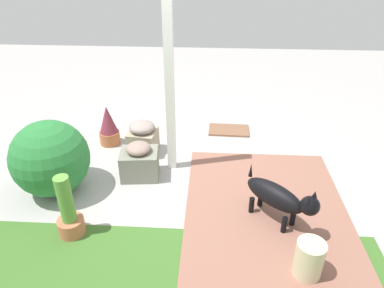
{
  "coord_description": "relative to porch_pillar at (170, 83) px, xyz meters",
  "views": [
    {
      "loc": [
        -0.3,
        3.77,
        2.68
      ],
      "look_at": [
        -0.07,
        -0.05,
        0.43
      ],
      "focal_mm": 33.35,
      "sensor_mm": 36.0,
      "label": 1
    }
  ],
  "objects": [
    {
      "name": "brick_path",
      "position": [
        -1.15,
        0.85,
        -1.16
      ],
      "size": [
        1.8,
        2.4,
        0.02
      ],
      "primitive_type": "cube",
      "color": "#905F4E",
      "rests_on": "ground"
    },
    {
      "name": "dog",
      "position": [
        -1.23,
        1.0,
        -0.84
      ],
      "size": [
        0.72,
        0.69,
        0.58
      ],
      "color": "black",
      "rests_on": "ground"
    },
    {
      "name": "porch_pillar",
      "position": [
        0.0,
        0.0,
        0.0
      ],
      "size": [
        0.1,
        0.1,
        2.35
      ],
      "primitive_type": "cube",
      "color": "white",
      "rests_on": "ground"
    },
    {
      "name": "terracotta_pot_spiky",
      "position": [
        0.98,
        -0.55,
        -0.89
      ],
      "size": [
        0.29,
        0.29,
        0.6
      ],
      "color": "#AE603B",
      "rests_on": "ground"
    },
    {
      "name": "ceramic_urn",
      "position": [
        -1.41,
        1.68,
        -0.98
      ],
      "size": [
        0.26,
        0.26,
        0.38
      ],
      "primitive_type": "cylinder",
      "color": "beige",
      "rests_on": "ground"
    },
    {
      "name": "stone_planter_nearest",
      "position": [
        0.45,
        -0.34,
        -0.94
      ],
      "size": [
        0.42,
        0.42,
        0.48
      ],
      "color": "tan",
      "rests_on": "ground"
    },
    {
      "name": "doormat",
      "position": [
        -0.78,
        -1.04,
        -1.16
      ],
      "size": [
        0.64,
        0.4,
        0.03
      ],
      "primitive_type": "cube",
      "rotation": [
        0.0,
        0.0,
        -0.03
      ],
      "color": "brown",
      "rests_on": "ground"
    },
    {
      "name": "round_shrub",
      "position": [
        1.34,
        0.59,
        -0.72
      ],
      "size": [
        0.9,
        0.9,
        0.9
      ],
      "primitive_type": "sphere",
      "color": "#297836",
      "rests_on": "ground"
    },
    {
      "name": "terracotta_pot_tall",
      "position": [
        0.9,
        1.3,
        -0.92
      ],
      "size": [
        0.27,
        0.27,
        0.7
      ],
      "color": "#C36C49",
      "rests_on": "ground"
    },
    {
      "name": "stone_planter_near",
      "position": [
        0.38,
        0.24,
        -0.96
      ],
      "size": [
        0.5,
        0.43,
        0.48
      ],
      "color": "gray",
      "rests_on": "ground"
    },
    {
      "name": "ground_plane",
      "position": [
        -0.2,
        0.17,
        -1.17
      ],
      "size": [
        12.0,
        12.0,
        0.0
      ],
      "primitive_type": "plane",
      "color": "#A7A5A1"
    }
  ]
}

